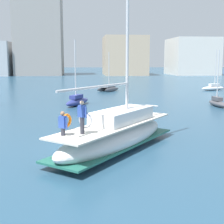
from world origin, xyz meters
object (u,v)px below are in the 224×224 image
main_sailboat (116,134)px  moored_cutter_right (213,87)px  moored_sloop_far (77,101)px  moored_ketch_distant (218,102)px  moored_sloop_near (108,88)px

main_sailboat → moored_cutter_right: main_sailboat is taller
moored_sloop_far → main_sailboat: bearing=-82.4°
moored_sloop_far → moored_ketch_distant: size_ratio=1.17×
main_sailboat → moored_cutter_right: size_ratio=1.84×
main_sailboat → moored_sloop_far: (-2.36, 17.75, -0.38)m
moored_sloop_near → moored_ketch_distant: bearing=-60.2°
moored_sloop_near → moored_cutter_right: moored_cutter_right is taller
moored_ketch_distant → main_sailboat: bearing=-129.0°
moored_sloop_near → moored_sloop_far: 16.30m
main_sailboat → moored_ketch_distant: (12.53, 15.49, -0.45)m
moored_sloop_far → moored_sloop_near: bearing=73.5°
moored_cutter_right → moored_ketch_distant: bearing=-111.4°
main_sailboat → moored_sloop_far: main_sailboat is taller
moored_sloop_near → moored_ketch_distant: (10.25, -17.88, -0.04)m
main_sailboat → moored_sloop_near: size_ratio=1.99×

